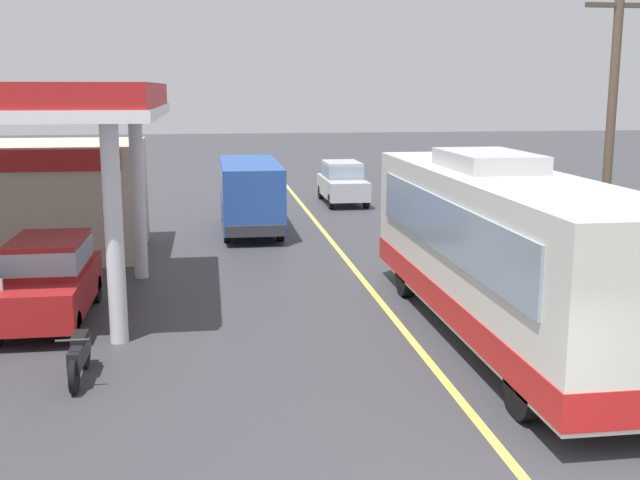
{
  "coord_description": "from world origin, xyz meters",
  "views": [
    {
      "loc": [
        -3.94,
        -6.98,
        4.99
      ],
      "look_at": [
        -1.5,
        10.0,
        1.6
      ],
      "focal_mm": 43.24,
      "sensor_mm": 36.0,
      "label": 1
    }
  ],
  "objects": [
    {
      "name": "motorcycle_parked_forecourt",
      "position": [
        -6.27,
        6.19,
        0.44
      ],
      "size": [
        0.55,
        1.8,
        0.92
      ],
      "color": "black",
      "rests_on": "ground"
    },
    {
      "name": "car_at_pump",
      "position": [
        -7.44,
        9.85,
        1.01
      ],
      "size": [
        1.7,
        4.2,
        1.82
      ],
      "color": "maroon",
      "rests_on": "ground"
    },
    {
      "name": "minibus_opposing_lane",
      "position": [
        -2.55,
        20.07,
        1.47
      ],
      "size": [
        2.04,
        6.13,
        2.44
      ],
      "color": "#264C9E",
      "rests_on": "ground"
    },
    {
      "name": "gas_station_roadside",
      "position": [
        -9.52,
        15.07,
        2.63
      ],
      "size": [
        9.1,
        11.95,
        5.1
      ],
      "color": "#B21E1E",
      "rests_on": "ground"
    },
    {
      "name": "ground",
      "position": [
        0.0,
        20.0,
        0.0
      ],
      "size": [
        120.0,
        120.0,
        0.0
      ],
      "primitive_type": "plane",
      "color": "#38383D"
    },
    {
      "name": "lane_divider_stripe",
      "position": [
        0.0,
        15.0,
        0.0
      ],
      "size": [
        0.16,
        50.0,
        0.01
      ],
      "primitive_type": "cube",
      "color": "#D8CC4C",
      "rests_on": "ground"
    },
    {
      "name": "car_trailing_behind_bus",
      "position": [
        1.82,
        26.21,
        1.01
      ],
      "size": [
        1.7,
        4.2,
        1.82
      ],
      "color": "#B2B2B7",
      "rests_on": "ground"
    },
    {
      "name": "utility_pole_roadside",
      "position": [
        6.47,
        12.02,
        4.01
      ],
      "size": [
        1.8,
        0.24,
        7.65
      ],
      "color": "brown",
      "rests_on": "ground"
    },
    {
      "name": "coach_bus_main",
      "position": [
        1.83,
        7.45,
        1.72
      ],
      "size": [
        2.6,
        11.04,
        3.69
      ],
      "color": "silver",
      "rests_on": "ground"
    }
  ]
}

